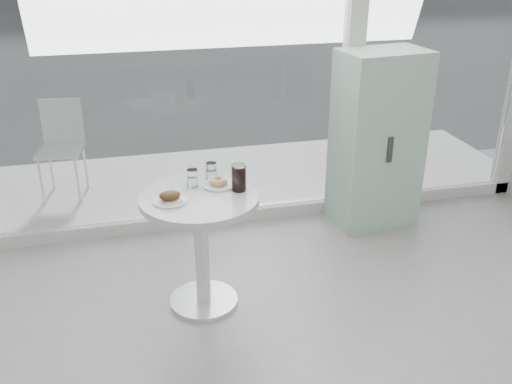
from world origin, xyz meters
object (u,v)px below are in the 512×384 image
object	(u,v)px
car_white	(120,0)
plate_fritter	(170,198)
water_tumbler_b	(211,172)
cola_glass	(239,178)
main_table	(201,228)
water_tumbler_a	(193,179)
patio_chair	(62,142)
mint_cabinet	(377,140)
plate_donut	(218,183)

from	to	relation	value
car_white	plate_fritter	size ratio (longest dim) A/B	18.50
water_tumbler_b	cola_glass	bearing A→B (deg)	-57.35
main_table	water_tumbler_a	distance (m)	0.31
main_table	plate_fritter	distance (m)	0.30
patio_chair	plate_fritter	bearing A→B (deg)	-57.74
mint_cabinet	cola_glass	world-z (taller)	mint_cabinet
main_table	car_white	distance (m)	12.28
plate_donut	water_tumbler_b	size ratio (longest dim) A/B	1.79
cola_glass	water_tumbler_b	bearing A→B (deg)	122.65
patio_chair	cola_glass	xyz separation A→B (m)	(1.18, -1.88, 0.32)
water_tumbler_a	water_tumbler_b	xyz separation A→B (m)	(0.13, 0.08, 0.00)
mint_cabinet	water_tumbler_a	size ratio (longest dim) A/B	12.72
patio_chair	car_white	distance (m)	10.41
car_white	plate_donut	world-z (taller)	car_white
water_tumbler_a	mint_cabinet	bearing A→B (deg)	24.01
car_white	plate_donut	distance (m)	12.17
patio_chair	cola_glass	world-z (taller)	cola_glass
plate_donut	water_tumbler_b	xyz separation A→B (m)	(-0.02, 0.11, 0.03)
main_table	plate_fritter	size ratio (longest dim) A/B	3.80
car_white	water_tumbler_a	bearing A→B (deg)	-169.85
main_table	water_tumbler_a	size ratio (longest dim) A/B	6.96
patio_chair	water_tumbler_a	bearing A→B (deg)	-51.50
patio_chair	car_white	bearing A→B (deg)	96.54
patio_chair	cola_glass	bearing A→B (deg)	-46.99
car_white	plate_donut	xyz separation A→B (m)	(0.29, -12.17, 0.15)
mint_cabinet	main_table	bearing A→B (deg)	-158.06
water_tumbler_b	cola_glass	world-z (taller)	cola_glass
water_tumbler_a	car_white	bearing A→B (deg)	90.64
car_white	water_tumbler_a	size ratio (longest dim) A/B	33.86
main_table	water_tumbler_a	world-z (taller)	water_tumbler_a
car_white	water_tumbler_b	world-z (taller)	car_white
main_table	patio_chair	xyz separation A→B (m)	(-0.94, 1.90, -0.02)
water_tumbler_a	main_table	bearing A→B (deg)	-83.04
water_tumbler_b	cola_glass	distance (m)	0.25
patio_chair	water_tumbler_b	xyz separation A→B (m)	(1.05, -1.68, 0.29)
mint_cabinet	car_white	bearing A→B (deg)	91.76
cola_glass	water_tumbler_a	bearing A→B (deg)	154.09
mint_cabinet	plate_donut	size ratio (longest dim) A/B	7.05
patio_chair	plate_fritter	distance (m)	2.11
car_white	mint_cabinet	bearing A→B (deg)	-162.05
main_table	cola_glass	size ratio (longest dim) A/B	4.56
main_table	plate_fritter	world-z (taller)	plate_fritter
plate_donut	water_tumbler_a	size ratio (longest dim) A/B	1.80
patio_chair	plate_donut	xyz separation A→B (m)	(1.07, -1.79, 0.26)
plate_fritter	water_tumbler_a	bearing A→B (deg)	50.27
water_tumbler_a	water_tumbler_b	distance (m)	0.15
water_tumbler_b	water_tumbler_a	bearing A→B (deg)	-148.69
main_table	cola_glass	distance (m)	0.39
plate_donut	mint_cabinet	bearing A→B (deg)	27.40
car_white	water_tumbler_a	xyz separation A→B (m)	(0.14, -12.13, 0.18)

